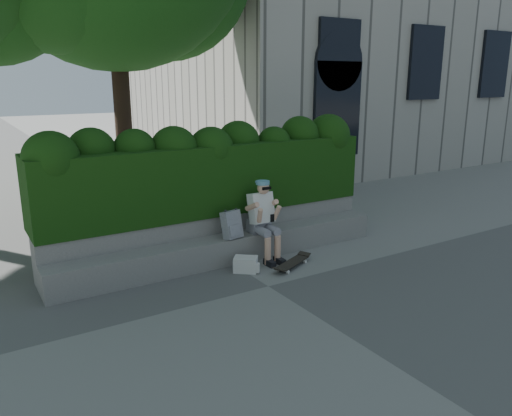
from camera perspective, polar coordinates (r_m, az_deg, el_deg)
ground at (r=7.64m, az=1.42°, el=-8.93°), size 80.00×80.00×0.00m
bench_ledge at (r=8.56m, az=-3.17°, el=-4.70°), size 6.00×0.45×0.45m
planter_wall at (r=8.91m, az=-4.65°, el=-2.92°), size 6.00×0.50×0.75m
hedge at (r=8.87m, az=-5.45°, el=3.48°), size 6.00×1.00×1.20m
person at (r=8.54m, az=0.80°, el=-1.02°), size 0.40×0.76×1.38m
skateboard at (r=8.38m, az=4.15°, el=-6.27°), size 0.85×0.54×0.09m
backpack_plaid at (r=8.34m, az=-2.79°, el=-1.91°), size 0.34×0.23×0.46m
backpack_ground at (r=8.16m, az=-1.20°, el=-6.45°), size 0.46×0.44×0.24m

